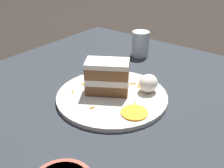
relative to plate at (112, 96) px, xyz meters
The scene contains 8 objects.
ground_plane 0.08m from the plate, 121.79° to the right, with size 6.00×6.00×0.00m, color black.
dining_table 0.07m from the plate, 121.79° to the right, with size 1.06×1.06×0.02m, color #282D33.
plate is the anchor object (origin of this frame).
cake_slice 0.06m from the plate, 76.78° to the left, with size 0.11×0.13×0.09m.
cream_dollop 0.10m from the plate, 42.37° to the right, with size 0.06×0.05×0.05m, color white.
orange_garnish 0.10m from the plate, 110.95° to the right, with size 0.07×0.07×0.00m, color orange.
carrot_shreds_scatter 0.03m from the plate, ahead, with size 0.19×0.19×0.00m.
drinking_glass 0.32m from the plate, 19.00° to the left, with size 0.06×0.06×0.09m.
Camera 1 is at (-0.44, -0.31, 0.40)m, focal length 42.00 mm.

